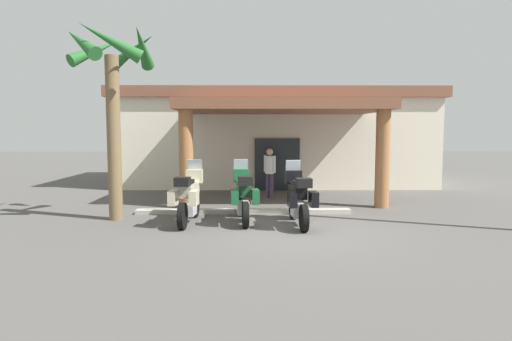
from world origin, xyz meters
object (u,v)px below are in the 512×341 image
motorcycle_black (298,198)px  palm_tree_roadside (113,80)px  motorcycle_cream (189,197)px  pedestrian (270,169)px  motel_building (273,136)px  motorcycle_green (243,196)px

motorcycle_black → palm_tree_roadside: bearing=77.1°
motorcycle_cream → pedestrian: 4.79m
motel_building → motorcycle_cream: motel_building is taller
motel_building → motorcycle_black: motel_building is taller
motorcycle_cream → motorcycle_black: bearing=-91.4°
motorcycle_green → palm_tree_roadside: (-3.43, 0.36, 3.05)m
motorcycle_black → motorcycle_green: bearing=69.1°
palm_tree_roadside → motel_building: bearing=61.0°
motel_building → motorcycle_black: (0.06, -9.42, -1.44)m
motorcycle_green → motorcycle_black: size_ratio=1.00×
palm_tree_roadside → motorcycle_black: bearing=-9.4°
motorcycle_green → motorcycle_black: 1.48m
motorcycle_cream → motorcycle_green: (1.41, 0.15, 0.00)m
motel_building → motorcycle_green: motel_building is taller
motorcycle_cream → motorcycle_green: same height
motorcycle_black → motel_building: bearing=-3.1°
motel_building → motorcycle_cream: (-2.76, -9.13, -1.44)m
palm_tree_roadside → motorcycle_cream: bearing=-14.1°
motorcycle_cream → motorcycle_black: 2.84m
motorcycle_green → pedestrian: size_ratio=1.25×
motel_building → palm_tree_roadside: (-4.77, -8.63, 1.61)m
motorcycle_cream → palm_tree_roadside: (-2.02, 0.51, 3.05)m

